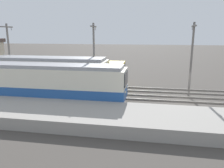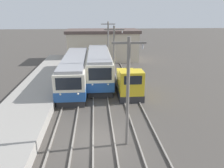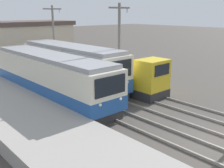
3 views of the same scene
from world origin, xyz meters
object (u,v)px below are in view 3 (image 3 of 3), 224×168
Objects in this scene: catenary_mast_mid at (119,47)px; catenary_mast_far at (54,38)px; commuter_train_center at (71,69)px; shunting_locomotive at (136,79)px; commuter_train_left at (50,78)px.

catenary_mast_mid is 9.56m from catenary_mast_far.
catenary_mast_far is (0.00, 9.56, 0.00)m from catenary_mast_mid.
catenary_mast_far is (1.51, 5.23, 2.11)m from commuter_train_center.
shunting_locomotive is 3.06m from catenary_mast_mid.
commuter_train_center is 5.66m from shunting_locomotive.
commuter_train_left is 3.11m from commuter_train_center.
commuter_train_center is at bearing 25.75° from commuter_train_left.
catenary_mast_far is at bearing 90.00° from catenary_mast_mid.
catenary_mast_far is at bearing 98.49° from shunting_locomotive.
shunting_locomotive is (5.80, -3.42, -0.41)m from commuter_train_left.
commuter_train_center is 5.05m from catenary_mast_mid.
catenary_mast_mid is at bearing -34.68° from commuter_train_left.
commuter_train_center is 1.71× the size of catenary_mast_far.
catenary_mast_mid is at bearing -70.80° from commuter_train_center.
shunting_locomotive is 0.81× the size of catenary_mast_mid.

